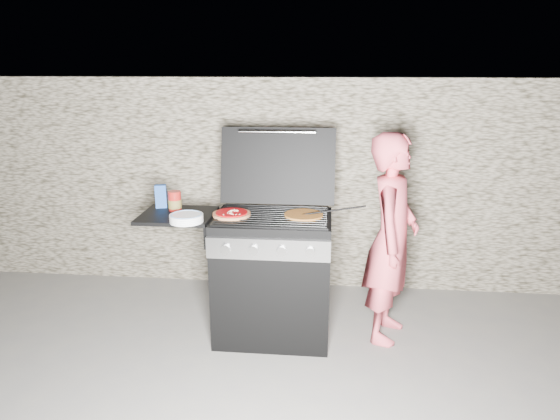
# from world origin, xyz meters

# --- Properties ---
(ground) EXTENTS (50.00, 50.00, 0.00)m
(ground) POSITION_xyz_m (0.00, 0.00, 0.00)
(ground) COLOR slate
(stone_wall) EXTENTS (8.00, 0.35, 1.80)m
(stone_wall) POSITION_xyz_m (0.00, 1.05, 0.90)
(stone_wall) COLOR tan
(stone_wall) RESTS_ON ground
(gas_grill) EXTENTS (1.34, 0.79, 0.91)m
(gas_grill) POSITION_xyz_m (-0.25, 0.00, 0.46)
(gas_grill) COLOR black
(gas_grill) RESTS_ON ground
(pizza_topped) EXTENTS (0.33, 0.33, 0.03)m
(pizza_topped) POSITION_xyz_m (-0.28, -0.03, 0.93)
(pizza_topped) COLOR #E1AE5E
(pizza_topped) RESTS_ON gas_grill
(pizza_plain) EXTENTS (0.29, 0.29, 0.01)m
(pizza_plain) POSITION_xyz_m (0.21, 0.01, 0.92)
(pizza_plain) COLOR orange
(pizza_plain) RESTS_ON gas_grill
(sauce_jar) EXTENTS (0.11, 0.11, 0.14)m
(sauce_jar) POSITION_xyz_m (-0.71, 0.08, 0.97)
(sauce_jar) COLOR maroon
(sauce_jar) RESTS_ON gas_grill
(blue_carton) EXTENTS (0.09, 0.06, 0.17)m
(blue_carton) POSITION_xyz_m (-0.83, 0.14, 0.99)
(blue_carton) COLOR #1E4490
(blue_carton) RESTS_ON gas_grill
(plate_stack) EXTENTS (0.23, 0.23, 0.05)m
(plate_stack) POSITION_xyz_m (-0.55, -0.18, 0.93)
(plate_stack) COLOR white
(plate_stack) RESTS_ON gas_grill
(person) EXTENTS (0.49, 0.61, 1.48)m
(person) POSITION_xyz_m (0.82, 0.08, 0.74)
(person) COLOR #E3505C
(person) RESTS_ON ground
(tongs) EXTENTS (0.44, 0.02, 0.09)m
(tongs) POSITION_xyz_m (0.41, 0.00, 0.96)
(tongs) COLOR black
(tongs) RESTS_ON gas_grill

